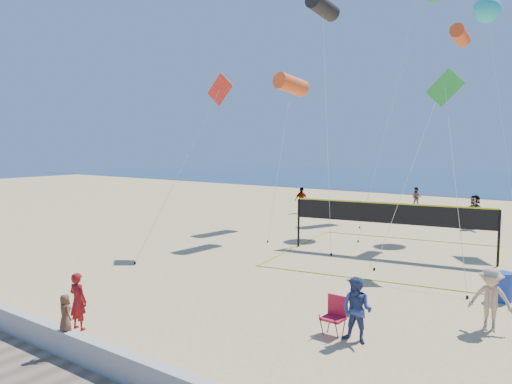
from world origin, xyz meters
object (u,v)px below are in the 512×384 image
Objects in this scene: woman at (78,301)px; camp_chair at (335,313)px; trash_barrel at (502,287)px; volleyball_net at (390,220)px.

woman is 6.68m from camp_chair.
volleyball_net is at bearing 142.56° from trash_barrel.
camp_chair is 1.22× the size of trash_barrel.
volleyball_net is (-5.15, 3.94, 1.13)m from trash_barrel.
trash_barrel is 6.58m from volleyball_net.
trash_barrel is (8.50, 9.15, -0.31)m from woman.
volleyball_net reaches higher than trash_barrel.
volleyball_net is (-2.23, 9.44, 1.02)m from camp_chair.
woman is at bearing -132.90° from trash_barrel.
woman is 0.15× the size of volleyball_net.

